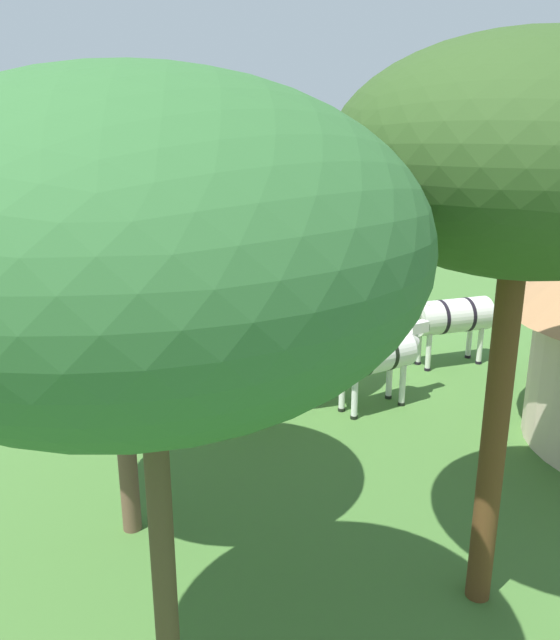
{
  "coord_description": "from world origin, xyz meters",
  "views": [
    {
      "loc": [
        5.86,
        11.78,
        4.86
      ],
      "look_at": [
        0.56,
        0.33,
        1.0
      ],
      "focal_mm": 35.74,
      "sensor_mm": 36.0,
      "label": 1
    }
  ],
  "objects_px": {
    "zebra_toward_hut": "(376,355)",
    "acacia_tree_far_lawn": "(109,224)",
    "shade_umbrella": "(243,232)",
    "acacia_tree_right_background": "(143,247)",
    "patio_chair_near_lawn": "(189,373)",
    "patio_chair_west_end": "(295,346)",
    "zebra_nearest_camera": "(250,297)",
    "guest_beside_umbrella": "(300,318)",
    "patio_chair_near_hut": "(275,380)",
    "acacia_tree_behind_hut": "(525,160)",
    "patio_chair_east_end": "(222,340)",
    "patio_dining_table": "(245,352)",
    "zebra_by_umbrella": "(450,317)",
    "standing_watcher": "(373,282)",
    "guest_behind_table": "(137,346)",
    "striped_lounge_chair": "(358,333)"
  },
  "relations": [
    {
      "from": "guest_beside_umbrella",
      "to": "zebra_by_umbrella",
      "type": "xyz_separation_m",
      "value": [
        -2.71,
        1.57,
        0.12
      ]
    },
    {
      "from": "patio_chair_near_hut",
      "to": "zebra_toward_hut",
      "type": "relative_size",
      "value": 0.43
    },
    {
      "from": "patio_chair_near_lawn",
      "to": "guest_behind_table",
      "type": "relative_size",
      "value": 0.57
    },
    {
      "from": "guest_behind_table",
      "to": "guest_beside_umbrella",
      "type": "bearing_deg",
      "value": 95.87
    },
    {
      "from": "shade_umbrella",
      "to": "acacia_tree_right_background",
      "type": "height_order",
      "value": "acacia_tree_right_background"
    },
    {
      "from": "patio_chair_west_end",
      "to": "patio_chair_east_end",
      "type": "height_order",
      "value": "same"
    },
    {
      "from": "acacia_tree_right_background",
      "to": "shade_umbrella",
      "type": "bearing_deg",
      "value": -115.98
    },
    {
      "from": "shade_umbrella",
      "to": "patio_chair_near_hut",
      "type": "distance_m",
      "value": 2.76
    },
    {
      "from": "guest_beside_umbrella",
      "to": "acacia_tree_behind_hut",
      "type": "distance_m",
      "value": 8.29
    },
    {
      "from": "patio_chair_near_hut",
      "to": "zebra_nearest_camera",
      "type": "height_order",
      "value": "zebra_nearest_camera"
    },
    {
      "from": "shade_umbrella",
      "to": "patio_chair_near_lawn",
      "type": "distance_m",
      "value": 2.76
    },
    {
      "from": "patio_chair_east_end",
      "to": "guest_behind_table",
      "type": "xyz_separation_m",
      "value": [
        1.96,
        0.83,
        0.43
      ]
    },
    {
      "from": "patio_chair_west_end",
      "to": "zebra_nearest_camera",
      "type": "xyz_separation_m",
      "value": [
        -0.02,
        -2.44,
        0.44
      ]
    },
    {
      "from": "striped_lounge_chair",
      "to": "acacia_tree_right_background",
      "type": "distance_m",
      "value": 11.26
    },
    {
      "from": "standing_watcher",
      "to": "guest_behind_table",
      "type": "bearing_deg",
      "value": 72.93
    },
    {
      "from": "patio_dining_table",
      "to": "acacia_tree_right_background",
      "type": "height_order",
      "value": "acacia_tree_right_background"
    },
    {
      "from": "acacia_tree_right_background",
      "to": "zebra_toward_hut",
      "type": "bearing_deg",
      "value": -135.64
    },
    {
      "from": "acacia_tree_behind_hut",
      "to": "zebra_toward_hut",
      "type": "bearing_deg",
      "value": -109.67
    },
    {
      "from": "guest_behind_table",
      "to": "zebra_toward_hut",
      "type": "bearing_deg",
      "value": 57.02
    },
    {
      "from": "patio_chair_east_end",
      "to": "acacia_tree_far_lawn",
      "type": "height_order",
      "value": "acacia_tree_far_lawn"
    },
    {
      "from": "patio_chair_west_end",
      "to": "acacia_tree_right_background",
      "type": "distance_m",
      "value": 9.34
    },
    {
      "from": "acacia_tree_far_lawn",
      "to": "shade_umbrella",
      "type": "bearing_deg",
      "value": -128.87
    },
    {
      "from": "patio_chair_east_end",
      "to": "striped_lounge_chair",
      "type": "height_order",
      "value": "patio_chair_east_end"
    },
    {
      "from": "guest_behind_table",
      "to": "patio_chair_near_hut",
      "type": "bearing_deg",
      "value": 51.83
    },
    {
      "from": "acacia_tree_far_lawn",
      "to": "zebra_by_umbrella",
      "type": "bearing_deg",
      "value": -157.91
    },
    {
      "from": "guest_beside_umbrella",
      "to": "patio_chair_near_lawn",
      "type": "bearing_deg",
      "value": -53.46
    },
    {
      "from": "patio_chair_east_end",
      "to": "acacia_tree_right_background",
      "type": "distance_m",
      "value": 9.62
    },
    {
      "from": "shade_umbrella",
      "to": "zebra_nearest_camera",
      "type": "relative_size",
      "value": 2.07
    },
    {
      "from": "zebra_nearest_camera",
      "to": "guest_beside_umbrella",
      "type": "bearing_deg",
      "value": 75.83
    },
    {
      "from": "patio_chair_west_end",
      "to": "guest_beside_umbrella",
      "type": "distance_m",
      "value": 0.73
    },
    {
      "from": "patio_chair_near_lawn",
      "to": "patio_chair_near_hut",
      "type": "bearing_deg",
      "value": 40.33
    },
    {
      "from": "zebra_toward_hut",
      "to": "acacia_tree_far_lawn",
      "type": "height_order",
      "value": "acacia_tree_far_lawn"
    },
    {
      "from": "guest_beside_umbrella",
      "to": "zebra_nearest_camera",
      "type": "height_order",
      "value": "guest_beside_umbrella"
    },
    {
      "from": "patio_chair_near_hut",
      "to": "standing_watcher",
      "type": "height_order",
      "value": "standing_watcher"
    },
    {
      "from": "patio_chair_east_end",
      "to": "standing_watcher",
      "type": "height_order",
      "value": "standing_watcher"
    },
    {
      "from": "patio_chair_near_lawn",
      "to": "zebra_nearest_camera",
      "type": "bearing_deg",
      "value": 127.65
    },
    {
      "from": "shade_umbrella",
      "to": "striped_lounge_chair",
      "type": "relative_size",
      "value": 4.3
    },
    {
      "from": "acacia_tree_right_background",
      "to": "patio_chair_near_lawn",
      "type": "bearing_deg",
      "value": -108.13
    },
    {
      "from": "patio_dining_table",
      "to": "guest_beside_umbrella",
      "type": "xyz_separation_m",
      "value": [
        -1.56,
        -0.75,
        0.28
      ]
    },
    {
      "from": "striped_lounge_chair",
      "to": "acacia_tree_far_lawn",
      "type": "height_order",
      "value": "acacia_tree_far_lawn"
    },
    {
      "from": "shade_umbrella",
      "to": "acacia_tree_far_lawn",
      "type": "xyz_separation_m",
      "value": [
        3.05,
        3.78,
        0.85
      ]
    },
    {
      "from": "patio_chair_near_hut",
      "to": "guest_beside_umbrella",
      "type": "xyz_separation_m",
      "value": [
        -1.48,
        -1.99,
        0.42
      ]
    },
    {
      "from": "striped_lounge_chair",
      "to": "zebra_toward_hut",
      "type": "bearing_deg",
      "value": -67.22
    },
    {
      "from": "guest_beside_umbrella",
      "to": "zebra_nearest_camera",
      "type": "bearing_deg",
      "value": -154.32
    },
    {
      "from": "patio_dining_table",
      "to": "patio_chair_east_end",
      "type": "distance_m",
      "value": 1.25
    },
    {
      "from": "acacia_tree_right_background",
      "to": "acacia_tree_far_lawn",
      "type": "xyz_separation_m",
      "value": [
        -0.36,
        -3.21,
        -0.31
      ]
    },
    {
      "from": "shade_umbrella",
      "to": "zebra_nearest_camera",
      "type": "height_order",
      "value": "shade_umbrella"
    },
    {
      "from": "patio_chair_west_end",
      "to": "patio_chair_east_end",
      "type": "relative_size",
      "value": 1.0
    },
    {
      "from": "patio_dining_table",
      "to": "guest_beside_umbrella",
      "type": "bearing_deg",
      "value": -154.24
    },
    {
      "from": "patio_dining_table",
      "to": "acacia_tree_right_background",
      "type": "xyz_separation_m",
      "value": [
        3.41,
        7.0,
        3.5
      ]
    }
  ]
}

